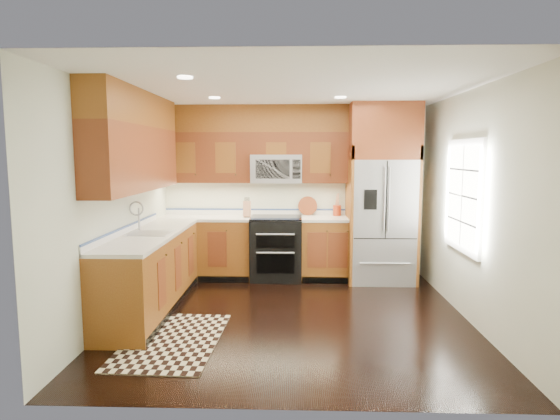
{
  "coord_description": "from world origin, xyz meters",
  "views": [
    {
      "loc": [
        0.03,
        -5.25,
        1.88
      ],
      "look_at": [
        -0.16,
        0.6,
        1.18
      ],
      "focal_mm": 30.0,
      "sensor_mm": 36.0,
      "label": 1
    }
  ],
  "objects_px": {
    "rug": "(173,340)",
    "knife_block": "(247,209)",
    "range": "(276,248)",
    "refrigerator": "(382,194)",
    "utensil_crock": "(337,208)"
  },
  "relations": [
    {
      "from": "range",
      "to": "utensil_crock",
      "type": "bearing_deg",
      "value": 12.94
    },
    {
      "from": "range",
      "to": "refrigerator",
      "type": "xyz_separation_m",
      "value": [
        1.55,
        -0.04,
        0.83
      ]
    },
    {
      "from": "refrigerator",
      "to": "rug",
      "type": "distance_m",
      "value": 3.68
    },
    {
      "from": "rug",
      "to": "knife_block",
      "type": "xyz_separation_m",
      "value": [
        0.51,
        2.45,
        1.05
      ]
    },
    {
      "from": "refrigerator",
      "to": "knife_block",
      "type": "distance_m",
      "value": 2.01
    },
    {
      "from": "refrigerator",
      "to": "knife_block",
      "type": "bearing_deg",
      "value": 177.92
    },
    {
      "from": "refrigerator",
      "to": "rug",
      "type": "xyz_separation_m",
      "value": [
        -2.5,
        -2.38,
        -1.3
      ]
    },
    {
      "from": "rug",
      "to": "refrigerator",
      "type": "bearing_deg",
      "value": 45.67
    },
    {
      "from": "rug",
      "to": "knife_block",
      "type": "height_order",
      "value": "knife_block"
    },
    {
      "from": "refrigerator",
      "to": "utensil_crock",
      "type": "relative_size",
      "value": 7.57
    },
    {
      "from": "refrigerator",
      "to": "rug",
      "type": "relative_size",
      "value": 1.71
    },
    {
      "from": "refrigerator",
      "to": "range",
      "type": "bearing_deg",
      "value": 178.6
    },
    {
      "from": "range",
      "to": "refrigerator",
      "type": "relative_size",
      "value": 0.36
    },
    {
      "from": "range",
      "to": "refrigerator",
      "type": "height_order",
      "value": "refrigerator"
    },
    {
      "from": "rug",
      "to": "knife_block",
      "type": "distance_m",
      "value": 2.71
    }
  ]
}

